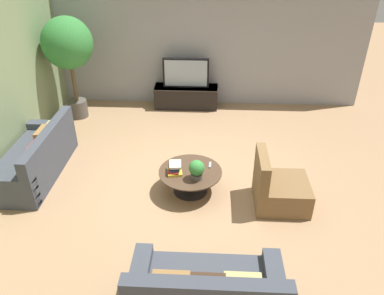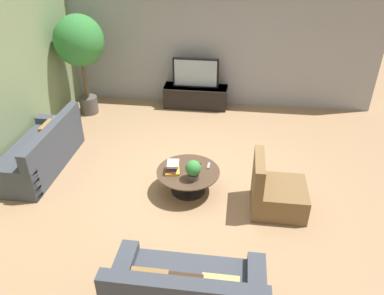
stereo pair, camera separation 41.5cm
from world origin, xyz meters
TOP-DOWN VIEW (x-y plane):
  - ground_plane at (0.00, 0.00)m, footprint 24.00×24.00m
  - back_wall_stone at (0.00, 3.26)m, footprint 7.40×0.12m
  - media_console at (-0.28, 2.94)m, footprint 1.47×0.50m
  - television at (-0.28, 2.94)m, footprint 1.04×0.13m
  - coffee_table at (-0.01, -0.28)m, footprint 1.00×1.00m
  - couch_by_wall at (-2.65, 0.07)m, footprint 0.84×1.96m
  - couch_near_entry at (0.29, -2.47)m, footprint 1.66×0.84m
  - armchair_wicker at (1.34, -0.53)m, footprint 0.80×0.76m
  - potted_palm_tall at (-2.64, 2.30)m, footprint 1.02×1.02m
  - potted_plant_tabletop at (0.10, -0.48)m, footprint 0.24×0.24m
  - book_stack at (-0.25, -0.33)m, footprint 0.26×0.28m
  - remote_black at (0.11, -0.12)m, footprint 0.13×0.15m
  - remote_silver at (0.30, -0.11)m, footprint 0.05×0.16m

SIDE VIEW (x-z plane):
  - ground_plane at x=0.00m, z-range 0.00..0.00m
  - media_console at x=-0.28m, z-range 0.01..0.51m
  - coffee_table at x=-0.01m, z-range 0.08..0.46m
  - armchair_wicker at x=1.34m, z-range -0.16..0.70m
  - couch_by_wall at x=-2.65m, z-range -0.13..0.71m
  - couch_near_entry at x=0.29m, z-range -0.13..0.71m
  - remote_black at x=0.11m, z-range 0.38..0.40m
  - remote_silver at x=0.30m, z-range 0.38..0.40m
  - book_stack at x=-0.25m, z-range 0.38..0.54m
  - potted_plant_tabletop at x=0.10m, z-range 0.39..0.71m
  - television at x=-0.28m, z-range 0.49..1.16m
  - back_wall_stone at x=0.00m, z-range 0.00..3.00m
  - potted_palm_tall at x=-2.64m, z-range 0.48..2.65m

